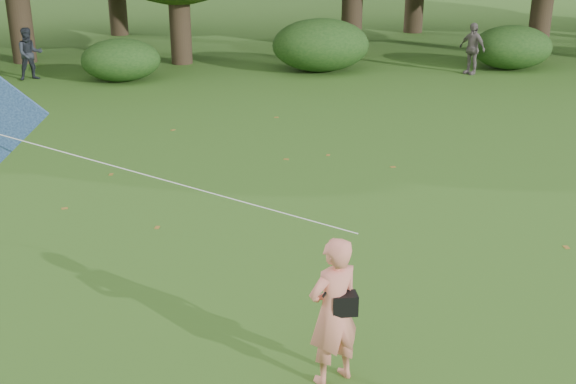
{
  "coord_description": "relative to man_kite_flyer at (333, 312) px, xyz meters",
  "views": [
    {
      "loc": [
        -1.47,
        -7.8,
        5.3
      ],
      "look_at": [
        -0.22,
        2.0,
        1.5
      ],
      "focal_mm": 45.0,
      "sensor_mm": 36.0,
      "label": 1
    }
  ],
  "objects": [
    {
      "name": "bystander_left",
      "position": [
        -7.08,
        18.23,
        -0.06
      ],
      "size": [
        1.05,
        0.95,
        1.77
      ],
      "primitive_type": "imported",
      "rotation": [
        0.0,
        0.0,
        0.4
      ],
      "color": "#252A32",
      "rests_on": "ground"
    },
    {
      "name": "shrub_band",
      "position": [
        -0.72,
        18.13,
        -0.09
      ],
      "size": [
        39.15,
        3.22,
        1.88
      ],
      "color": "#264919",
      "rests_on": "ground"
    },
    {
      "name": "fallen_leaves",
      "position": [
        0.35,
        7.33,
        -0.94
      ],
      "size": [
        9.53,
        9.43,
        0.01
      ],
      "color": "olive",
      "rests_on": "ground"
    },
    {
      "name": "man_kite_flyer",
      "position": [
        0.0,
        0.0,
        0.0
      ],
      "size": [
        0.82,
        0.7,
        1.89
      ],
      "primitive_type": "imported",
      "rotation": [
        0.0,
        0.0,
        3.58
      ],
      "color": "#F18771",
      "rests_on": "ground"
    },
    {
      "name": "bystander_right",
      "position": [
        8.21,
        17.25,
        -0.05
      ],
      "size": [
        0.93,
        1.13,
        1.8
      ],
      "primitive_type": "imported",
      "rotation": [
        0.0,
        0.0,
        -1.01
      ],
      "color": "slate",
      "rests_on": "ground"
    },
    {
      "name": "crossbody_bag",
      "position": [
        0.12,
        -0.03,
        0.12
      ],
      "size": [
        0.43,
        0.2,
        0.73
      ],
      "color": "black",
      "rests_on": "ground"
    },
    {
      "name": "ground",
      "position": [
        0.0,
        0.53,
        -0.95
      ],
      "size": [
        100.0,
        100.0,
        0.0
      ],
      "primitive_type": "plane",
      "color": "#265114",
      "rests_on": "ground"
    }
  ]
}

